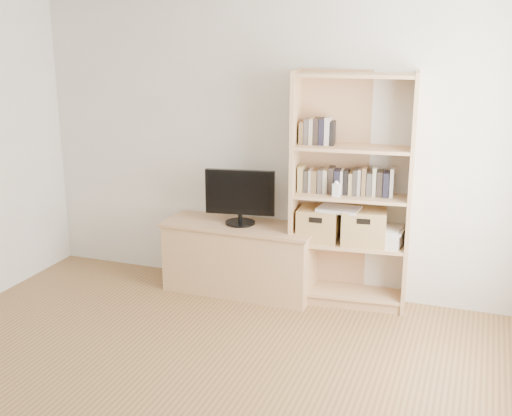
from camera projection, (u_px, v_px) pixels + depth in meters
The scene contains 11 objects.
back_wall at pixel (276, 146), 5.62m from camera, with size 4.50×0.02×2.60m, color silver.
tv_stand at pixel (240, 259), 5.74m from camera, with size 1.32×0.50×0.61m, color tan.
bookshelf at pixel (351, 192), 5.31m from camera, with size 0.99×0.35×1.97m, color tan.
television at pixel (240, 197), 5.59m from camera, with size 0.61×0.05×0.48m, color black.
books_row_mid at pixel (352, 182), 5.31m from camera, with size 0.76×0.15×0.20m, color #998253.
books_row_upper at pixel (327, 131), 5.25m from camera, with size 0.42×0.15×0.22m, color #998253.
baby_monitor at pixel (336, 190), 5.22m from camera, with size 0.06×0.04×0.11m, color white.
basket_left at pixel (318, 224), 5.45m from camera, with size 0.34×0.28×0.28m, color tan.
basket_right at pixel (364, 227), 5.35m from camera, with size 0.36×0.30×0.30m, color tan.
laptop at pixel (339, 209), 5.35m from camera, with size 0.34×0.24×0.03m, color white.
magazine_stack at pixel (390, 238), 5.33m from camera, with size 0.20×0.28×0.13m, color silver.
Camera 1 is at (1.72, -2.78, 2.30)m, focal length 45.00 mm.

